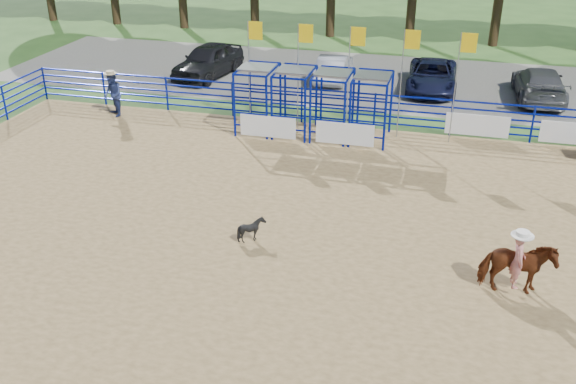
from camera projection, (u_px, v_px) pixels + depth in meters
The scene contains 12 objects.
ground at pixel (323, 256), 17.30m from camera, with size 120.00×120.00×0.00m, color #3C6327.
arena_dirt at pixel (323, 256), 17.29m from camera, with size 30.00×20.00×0.02m, color #987C4C.
gravel_strip at pixel (393, 81), 32.04m from camera, with size 40.00×10.00×0.01m, color gray.
horse_and_rider at pixel (517, 263), 15.38m from camera, with size 1.79×0.96×2.44m.
calf at pixel (252, 229), 17.84m from camera, with size 0.59×0.66×0.73m, color black.
spectator_cowboy at pixel (113, 94), 26.92m from camera, with size 1.15×1.15×1.94m.
car_a at pixel (208, 60), 32.38m from camera, with size 1.94×4.82×1.64m, color black.
car_b at pixel (334, 68), 31.81m from camera, with size 1.39×3.98×1.31m, color #979AA0.
car_c at pixel (432, 76), 30.39m from camera, with size 2.25×4.89×1.36m, color #151936.
car_d at pixel (539, 84), 29.02m from camera, with size 2.05×5.05×1.46m, color #535355.
perimeter_fence at pixel (323, 232), 16.97m from camera, with size 30.10×20.10×1.50m.
chute_assembly at pixel (322, 104), 24.83m from camera, with size 19.32×2.41×4.20m.
Camera 1 is at (2.83, -14.49, 9.22)m, focal length 40.00 mm.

